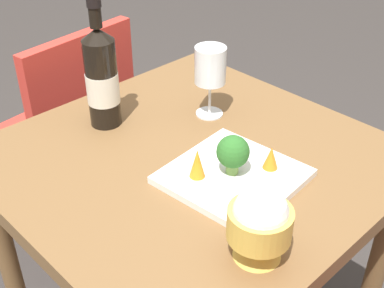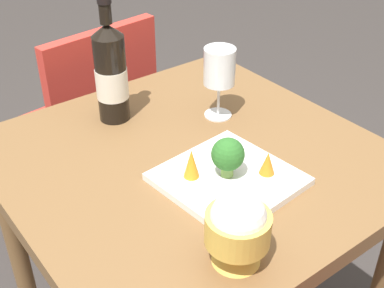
{
  "view_description": "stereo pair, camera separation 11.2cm",
  "coord_description": "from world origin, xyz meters",
  "px_view_note": "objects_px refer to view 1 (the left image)",
  "views": [
    {
      "loc": [
        0.65,
        0.67,
        1.41
      ],
      "look_at": [
        0.0,
        0.0,
        0.79
      ],
      "focal_mm": 48.04,
      "sensor_mm": 36.0,
      "label": 1
    },
    {
      "loc": [
        0.57,
        0.74,
        1.41
      ],
      "look_at": [
        0.0,
        0.0,
        0.79
      ],
      "focal_mm": 48.04,
      "sensor_mm": 36.0,
      "label": 2
    }
  ],
  "objects_px": {
    "wine_bottle": "(102,77)",
    "carrot_garnish_left": "(271,158)",
    "serving_plate": "(235,175)",
    "wine_glass": "(210,67)",
    "chair_near_window": "(73,121)",
    "carrot_garnish_right": "(197,163)",
    "broccoli_floret": "(232,153)",
    "rice_bowl": "(260,223)"
  },
  "relations": [
    {
      "from": "rice_bowl",
      "to": "broccoli_floret",
      "type": "bearing_deg",
      "value": -125.81
    },
    {
      "from": "chair_near_window",
      "to": "carrot_garnish_left",
      "type": "bearing_deg",
      "value": -97.57
    },
    {
      "from": "carrot_garnish_right",
      "to": "wine_glass",
      "type": "bearing_deg",
      "value": -140.89
    },
    {
      "from": "wine_bottle",
      "to": "carrot_garnish_right",
      "type": "relative_size",
      "value": 4.85
    },
    {
      "from": "rice_bowl",
      "to": "carrot_garnish_left",
      "type": "xyz_separation_m",
      "value": [
        -0.2,
        -0.13,
        -0.03
      ]
    },
    {
      "from": "wine_glass",
      "to": "broccoli_floret",
      "type": "relative_size",
      "value": 2.09
    },
    {
      "from": "chair_near_window",
      "to": "carrot_garnish_right",
      "type": "relative_size",
      "value": 13.18
    },
    {
      "from": "serving_plate",
      "to": "carrot_garnish_left",
      "type": "xyz_separation_m",
      "value": [
        -0.07,
        0.04,
        0.03
      ]
    },
    {
      "from": "carrot_garnish_right",
      "to": "wine_bottle",
      "type": "bearing_deg",
      "value": -91.39
    },
    {
      "from": "wine_glass",
      "to": "serving_plate",
      "type": "bearing_deg",
      "value": 55.44
    },
    {
      "from": "broccoli_floret",
      "to": "carrot_garnish_right",
      "type": "height_order",
      "value": "broccoli_floret"
    },
    {
      "from": "serving_plate",
      "to": "carrot_garnish_right",
      "type": "xyz_separation_m",
      "value": [
        0.07,
        -0.04,
        0.04
      ]
    },
    {
      "from": "carrot_garnish_left",
      "to": "carrot_garnish_right",
      "type": "relative_size",
      "value": 0.79
    },
    {
      "from": "wine_glass",
      "to": "rice_bowl",
      "type": "relative_size",
      "value": 1.26
    },
    {
      "from": "wine_glass",
      "to": "broccoli_floret",
      "type": "bearing_deg",
      "value": 53.6
    },
    {
      "from": "carrot_garnish_left",
      "to": "serving_plate",
      "type": "bearing_deg",
      "value": -31.61
    },
    {
      "from": "wine_bottle",
      "to": "broccoli_floret",
      "type": "relative_size",
      "value": 3.65
    },
    {
      "from": "wine_glass",
      "to": "carrot_garnish_left",
      "type": "relative_size",
      "value": 3.52
    },
    {
      "from": "wine_bottle",
      "to": "carrot_garnish_left",
      "type": "relative_size",
      "value": 6.16
    },
    {
      "from": "serving_plate",
      "to": "carrot_garnish_left",
      "type": "distance_m",
      "value": 0.08
    },
    {
      "from": "wine_bottle",
      "to": "wine_glass",
      "type": "relative_size",
      "value": 1.75
    },
    {
      "from": "wine_glass",
      "to": "carrot_garnish_left",
      "type": "xyz_separation_m",
      "value": [
        0.09,
        0.26,
        -0.09
      ]
    },
    {
      "from": "wine_glass",
      "to": "rice_bowl",
      "type": "xyz_separation_m",
      "value": [
        0.29,
        0.39,
        -0.05
      ]
    },
    {
      "from": "wine_bottle",
      "to": "wine_glass",
      "type": "xyz_separation_m",
      "value": [
        -0.21,
        0.15,
        0.01
      ]
    },
    {
      "from": "wine_bottle",
      "to": "carrot_garnish_right",
      "type": "height_order",
      "value": "wine_bottle"
    },
    {
      "from": "chair_near_window",
      "to": "carrot_garnish_right",
      "type": "bearing_deg",
      "value": -107.7
    },
    {
      "from": "chair_near_window",
      "to": "wine_glass",
      "type": "bearing_deg",
      "value": -88.99
    },
    {
      "from": "chair_near_window",
      "to": "wine_glass",
      "type": "distance_m",
      "value": 0.67
    },
    {
      "from": "rice_bowl",
      "to": "wine_bottle",
      "type": "bearing_deg",
      "value": -98.2
    },
    {
      "from": "carrot_garnish_left",
      "to": "carrot_garnish_right",
      "type": "xyz_separation_m",
      "value": [
        0.13,
        -0.09,
        0.01
      ]
    },
    {
      "from": "wine_glass",
      "to": "carrot_garnish_right",
      "type": "distance_m",
      "value": 0.29
    },
    {
      "from": "broccoli_floret",
      "to": "carrot_garnish_right",
      "type": "xyz_separation_m",
      "value": [
        0.06,
        -0.04,
        -0.02
      ]
    },
    {
      "from": "carrot_garnish_left",
      "to": "carrot_garnish_right",
      "type": "distance_m",
      "value": 0.16
    },
    {
      "from": "wine_bottle",
      "to": "rice_bowl",
      "type": "relative_size",
      "value": 2.21
    },
    {
      "from": "wine_bottle",
      "to": "carrot_garnish_right",
      "type": "xyz_separation_m",
      "value": [
        0.01,
        0.32,
        -0.07
      ]
    },
    {
      "from": "chair_near_window",
      "to": "serving_plate",
      "type": "height_order",
      "value": "chair_near_window"
    },
    {
      "from": "wine_glass",
      "to": "carrot_garnish_left",
      "type": "bearing_deg",
      "value": 71.43
    },
    {
      "from": "chair_near_window",
      "to": "broccoli_floret",
      "type": "xyz_separation_m",
      "value": [
        0.09,
        0.77,
        0.3
      ]
    },
    {
      "from": "rice_bowl",
      "to": "broccoli_floret",
      "type": "relative_size",
      "value": 1.65
    },
    {
      "from": "carrot_garnish_left",
      "to": "carrot_garnish_right",
      "type": "bearing_deg",
      "value": -33.18
    },
    {
      "from": "wine_bottle",
      "to": "carrot_garnish_left",
      "type": "xyz_separation_m",
      "value": [
        -0.12,
        0.41,
        -0.08
      ]
    },
    {
      "from": "wine_bottle",
      "to": "carrot_garnish_right",
      "type": "distance_m",
      "value": 0.33
    }
  ]
}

